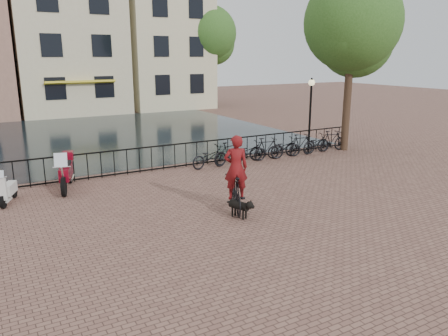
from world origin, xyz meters
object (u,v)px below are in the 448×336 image
dog (239,208)px  scooter (7,184)px  lamp_post (311,103)px  motorcycle (66,168)px  cyclist (236,178)px

dog → scooter: (-5.65, 4.66, 0.32)m
lamp_post → dog: 9.52m
dog → motorcycle: bearing=104.9°
cyclist → lamp_post: bearing=-121.4°
cyclist → motorcycle: cyclist is taller
cyclist → motorcycle: size_ratio=1.23×
lamp_post → cyclist: (-7.13, -5.17, -1.36)m
lamp_post → scooter: lamp_post is taller
lamp_post → cyclist: lamp_post is taller
dog → motorcycle: size_ratio=0.42×
motorcycle → cyclist: bearing=-33.2°
lamp_post → scooter: 13.14m
dog → motorcycle: (-3.78, 5.26, 0.46)m
cyclist → dog: cyclist is taller
cyclist → dog: (-0.20, -0.54, -0.73)m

